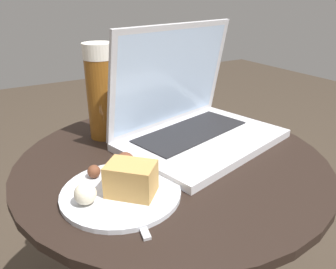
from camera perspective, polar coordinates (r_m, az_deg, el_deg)
name	(u,v)px	position (r m, az deg, el deg)	size (l,w,h in m)	color
table	(172,204)	(0.79, 0.64, -11.98)	(0.67, 0.67, 0.55)	#515156
napkin	(123,187)	(0.61, -7.81, -9.12)	(0.19, 0.17, 0.00)	silver
laptop	(192,118)	(0.79, 4.21, 2.85)	(0.42, 0.34, 0.27)	silver
beer_glass	(102,92)	(0.80, -11.50, 7.31)	(0.07, 0.07, 0.23)	brown
snack_plate	(122,185)	(0.59, -8.02, -8.77)	(0.21, 0.21, 0.07)	silver
fork	(132,203)	(0.57, -6.22, -11.77)	(0.05, 0.16, 0.00)	#B2B2B7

